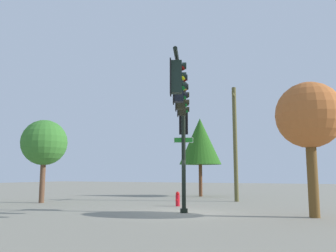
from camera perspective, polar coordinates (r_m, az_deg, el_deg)
The scene contains 7 objects.
ground_plane at distance 17.14m, azimuth 2.62°, elevation -13.96°, with size 120.00×120.00×0.00m, color gray.
signal_pole_assembly at distance 15.08m, azimuth 2.27°, elevation 2.80°, with size 6.75×2.72×6.59m.
utility_pole at distance 24.60m, azimuth 10.90°, elevation -2.48°, with size 1.80×0.37×7.90m.
fire_hydrant at distance 20.59m, azimuth 1.59°, elevation -11.81°, with size 0.33×0.24×0.83m.
tree_near at distance 24.48m, azimuth -19.53°, elevation -2.62°, with size 2.99×2.99×5.40m.
tree_mid at distance 29.94m, azimuth 5.25°, elevation -2.51°, with size 3.55×3.55×6.61m.
tree_far at distance 16.57m, azimuth 22.03°, elevation 1.46°, with size 2.91×2.91×5.86m.
Camera 1 is at (15.82, 6.36, 1.80)m, focal length 37.37 mm.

